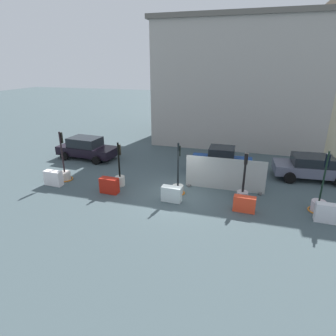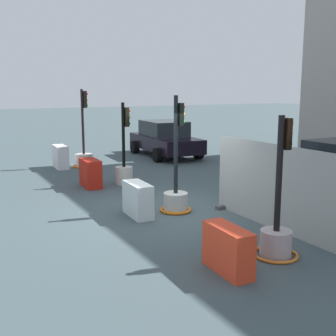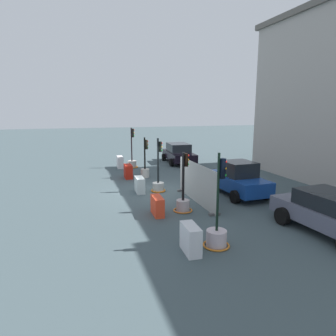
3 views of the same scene
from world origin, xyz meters
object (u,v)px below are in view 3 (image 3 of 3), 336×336
object	(u,v)px
traffic_light_3	(183,200)
construction_barrier_2	(140,185)
construction_barrier_1	(128,171)
construction_barrier_4	(191,239)
traffic_light_4	(217,233)
traffic_light_0	(132,162)
traffic_light_1	(145,169)
construction_barrier_3	(157,206)
traffic_light_2	(158,183)
car_grey_saloon	(333,213)
car_blue_estate	(238,179)
car_black_sedan	(179,153)
construction_barrier_0	(120,162)

from	to	relation	value
traffic_light_3	construction_barrier_2	distance (m)	3.79
traffic_light_3	construction_barrier_1	xyz separation A→B (m)	(-7.25, -1.17, -0.05)
construction_barrier_4	construction_barrier_2	bearing A→B (deg)	-179.73
traffic_light_4	traffic_light_0	bearing A→B (deg)	-179.75
traffic_light_1	construction_barrier_3	bearing A→B (deg)	-9.10
construction_barrier_1	construction_barrier_4	bearing A→B (deg)	0.07
traffic_light_2	car_grey_saloon	xyz separation A→B (m)	(7.53, 4.42, 0.33)
traffic_light_3	traffic_light_1	bearing A→B (deg)	-179.48
car_grey_saloon	traffic_light_1	bearing A→B (deg)	-158.75
traffic_light_4	construction_barrier_3	size ratio (longest dim) A/B	2.88
traffic_light_3	car_blue_estate	bearing A→B (deg)	113.18
car_black_sedan	construction_barrier_1	bearing A→B (deg)	-48.51
traffic_light_0	traffic_light_2	size ratio (longest dim) A/B	1.05
car_grey_saloon	construction_barrier_1	bearing A→B (deg)	-154.25
construction_barrier_2	construction_barrier_4	distance (m)	7.41
construction_barrier_0	construction_barrier_2	size ratio (longest dim) A/B	1.03
car_grey_saloon	car_blue_estate	xyz separation A→B (m)	(-5.58, -0.60, 0.05)
traffic_light_2	car_blue_estate	world-z (taller)	traffic_light_2
traffic_light_2	construction_barrier_3	distance (m)	3.81
car_grey_saloon	construction_barrier_2	bearing A→B (deg)	-144.37
traffic_light_4	car_black_sedan	xyz separation A→B (m)	(-15.43, 4.13, 0.36)
car_blue_estate	traffic_light_4	bearing A→B (deg)	-36.28
construction_barrier_0	car_blue_estate	bearing A→B (deg)	27.10
construction_barrier_0	construction_barrier_1	world-z (taller)	construction_barrier_0
construction_barrier_1	construction_barrier_3	xyz separation A→B (m)	(7.39, -0.06, -0.04)
traffic_light_4	car_blue_estate	bearing A→B (deg)	143.72
construction_barrier_1	car_grey_saloon	distance (m)	12.51
construction_barrier_1	car_grey_saloon	size ratio (longest dim) A/B	0.23
traffic_light_4	construction_barrier_0	distance (m)	14.65
construction_barrier_0	construction_barrier_1	bearing A→B (deg)	-0.39
traffic_light_0	car_grey_saloon	bearing A→B (deg)	16.86
construction_barrier_0	traffic_light_3	bearing A→B (deg)	5.97
traffic_light_4	car_blue_estate	distance (m)	6.49
traffic_light_1	construction_barrier_4	bearing A→B (deg)	-5.71
traffic_light_1	car_blue_estate	world-z (taller)	traffic_light_1
construction_barrier_0	construction_barrier_2	bearing A→B (deg)	-0.36
construction_barrier_2	car_grey_saloon	distance (m)	9.37
construction_barrier_0	construction_barrier_3	bearing A→B (deg)	-0.42
car_grey_saloon	car_black_sedan	xyz separation A→B (m)	(-15.80, -0.31, 0.02)
traffic_light_0	construction_barrier_1	xyz separation A→B (m)	(3.58, -0.94, -0.02)
traffic_light_4	car_grey_saloon	xyz separation A→B (m)	(0.36, 4.43, 0.34)
construction_barrier_1	construction_barrier_2	world-z (taller)	construction_barrier_1
traffic_light_1	traffic_light_2	bearing A→B (deg)	-1.55
construction_barrier_0	car_black_sedan	world-z (taller)	car_black_sedan
construction_barrier_4	car_grey_saloon	xyz separation A→B (m)	(0.20, 5.42, 0.34)
traffic_light_2	construction_barrier_2	distance (m)	1.03
traffic_light_2	construction_barrier_0	bearing A→B (deg)	-172.47
traffic_light_0	car_grey_saloon	distance (m)	15.51
car_blue_estate	construction_barrier_2	bearing A→B (deg)	-112.67
car_blue_estate	construction_barrier_1	bearing A→B (deg)	-139.61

